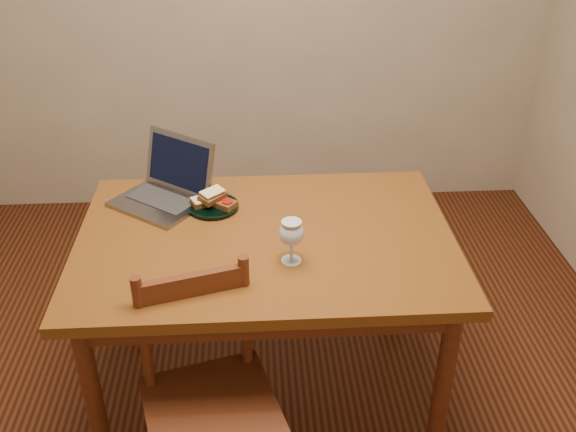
{
  "coord_description": "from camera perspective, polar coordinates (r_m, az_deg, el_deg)",
  "views": [
    {
      "loc": [
        -0.03,
        -1.86,
        1.94
      ],
      "look_at": [
        0.08,
        0.03,
        0.8
      ],
      "focal_mm": 40.0,
      "sensor_mm": 36.0,
      "label": 1
    }
  ],
  "objects": [
    {
      "name": "floor",
      "position": [
        2.69,
        -1.69,
        -15.37
      ],
      "size": [
        3.2,
        3.2,
        0.02
      ],
      "primitive_type": "cube",
      "color": "black",
      "rests_on": "ground"
    },
    {
      "name": "table",
      "position": [
        2.27,
        -1.98,
        -3.56
      ],
      "size": [
        1.3,
        0.9,
        0.74
      ],
      "color": "#48250C",
      "rests_on": "floor"
    },
    {
      "name": "chair",
      "position": [
        2.06,
        -7.09,
        -15.17
      ],
      "size": [
        0.48,
        0.47,
        0.43
      ],
      "rotation": [
        0.0,
        0.0,
        0.27
      ],
      "color": "#401B0D",
      "rests_on": "floor"
    },
    {
      "name": "plate",
      "position": [
        2.39,
        -6.65,
        0.83
      ],
      "size": [
        0.19,
        0.19,
        0.02
      ],
      "primitive_type": "cylinder",
      "color": "black",
      "rests_on": "table"
    },
    {
      "name": "sandwich_cheese",
      "position": [
        2.38,
        -7.43,
        1.39
      ],
      "size": [
        0.11,
        0.09,
        0.03
      ],
      "primitive_type": null,
      "rotation": [
        0.0,
        0.0,
        0.42
      ],
      "color": "#381E0C",
      "rests_on": "plate"
    },
    {
      "name": "sandwich_tomato",
      "position": [
        2.36,
        -5.82,
        1.24
      ],
      "size": [
        0.11,
        0.11,
        0.03
      ],
      "primitive_type": null,
      "rotation": [
        0.0,
        0.0,
        -0.67
      ],
      "color": "#381E0C",
      "rests_on": "plate"
    },
    {
      "name": "sandwich_top",
      "position": [
        2.37,
        -6.71,
        1.83
      ],
      "size": [
        0.11,
        0.11,
        0.03
      ],
      "primitive_type": null,
      "rotation": [
        0.0,
        0.0,
        0.81
      ],
      "color": "#381E0C",
      "rests_on": "plate"
    },
    {
      "name": "milk_glass",
      "position": [
        2.04,
        0.3,
        -2.29
      ],
      "size": [
        0.08,
        0.08,
        0.15
      ],
      "primitive_type": null,
      "color": "white",
      "rests_on": "table"
    },
    {
      "name": "laptop",
      "position": [
        2.46,
        -10.68,
        2.8
      ],
      "size": [
        0.42,
        0.42,
        0.23
      ],
      "rotation": [
        0.0,
        0.0,
        -0.65
      ],
      "color": "slate",
      "rests_on": "table"
    }
  ]
}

